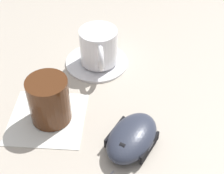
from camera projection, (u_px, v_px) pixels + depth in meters
The scene contains 6 objects.
ground_plane at pixel (102, 110), 0.61m from camera, with size 3.00×3.00×0.00m, color #B2A899.
saucer at pixel (97, 61), 0.71m from camera, with size 0.13×0.13×0.01m, color white.
coffee_cup at pixel (99, 47), 0.68m from camera, with size 0.11×0.08×0.07m.
computer_mouse at pixel (132, 138), 0.54m from camera, with size 0.13×0.12×0.04m.
napkin_under_glass at pixel (47, 117), 0.60m from camera, with size 0.13×0.13×0.00m, color silver.
drinking_glass at pixel (49, 99), 0.57m from camera, with size 0.07×0.07×0.08m, color #4C2814.
Camera 1 is at (-0.42, 0.07, 0.44)m, focal length 55.00 mm.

